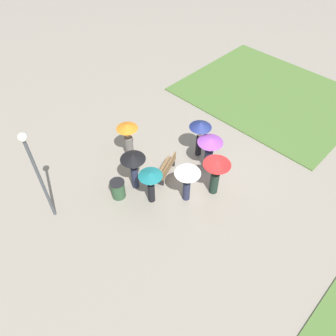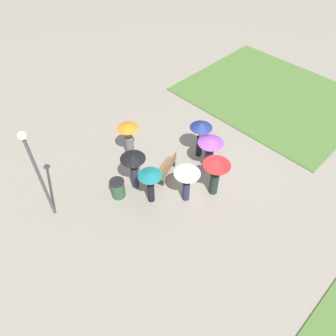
% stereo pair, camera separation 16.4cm
% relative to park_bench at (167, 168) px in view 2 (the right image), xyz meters
% --- Properties ---
extents(ground_plane, '(90.00, 90.00, 0.00)m').
position_rel_park_bench_xyz_m(ground_plane, '(-1.26, 1.20, -0.46)').
color(ground_plane, gray).
extents(lawn_patch_near, '(8.22, 9.85, 0.06)m').
position_rel_park_bench_xyz_m(lawn_patch_near, '(-9.08, -0.17, -0.43)').
color(lawn_patch_near, '#4C7033').
rests_on(lawn_patch_near, ground_plane).
extents(park_bench, '(1.56, 0.94, 0.90)m').
position_rel_park_bench_xyz_m(park_bench, '(0.00, 0.00, 0.00)').
color(park_bench, brown).
rests_on(park_bench, ground_plane).
extents(lamp_post, '(0.32, 0.32, 4.43)m').
position_rel_park_bench_xyz_m(lamp_post, '(4.90, -1.78, 2.39)').
color(lamp_post, '#474C51').
rests_on(lamp_post, ground_plane).
extents(trash_bin, '(0.64, 0.64, 0.91)m').
position_rel_park_bench_xyz_m(trash_bin, '(2.38, -0.62, -0.00)').
color(trash_bin, '#335638').
rests_on(trash_bin, ground_plane).
extents(crowd_person_black, '(1.08, 1.08, 1.97)m').
position_rel_park_bench_xyz_m(crowd_person_black, '(1.48, -0.52, 1.02)').
color(crowd_person_black, '#282D47').
rests_on(crowd_person_black, ground_plane).
extents(crowd_person_red, '(1.17, 1.17, 1.95)m').
position_rel_park_bench_xyz_m(crowd_person_red, '(-0.74, 2.16, 0.95)').
color(crowd_person_red, '#1E3328').
rests_on(crowd_person_red, ground_plane).
extents(crowd_person_navy, '(1.04, 1.04, 1.99)m').
position_rel_park_bench_xyz_m(crowd_person_navy, '(-2.08, 0.12, 1.07)').
color(crowd_person_navy, black).
rests_on(crowd_person_navy, ground_plane).
extents(crowd_person_orange, '(1.01, 1.01, 1.91)m').
position_rel_park_bench_xyz_m(crowd_person_orange, '(0.32, -2.25, 0.79)').
color(crowd_person_orange, slate).
rests_on(crowd_person_orange, ground_plane).
extents(crowd_person_white, '(1.09, 1.09, 1.85)m').
position_rel_park_bench_xyz_m(crowd_person_white, '(0.40, 1.57, 0.94)').
color(crowd_person_white, '#282D47').
rests_on(crowd_person_white, ground_plane).
extents(crowd_person_teal, '(1.00, 1.00, 1.75)m').
position_rel_park_bench_xyz_m(crowd_person_teal, '(1.52, 0.58, 0.81)').
color(crowd_person_teal, black).
rests_on(crowd_person_teal, ground_plane).
extents(crowd_person_purple, '(1.16, 1.16, 1.77)m').
position_rel_park_bench_xyz_m(crowd_person_purple, '(-1.73, 1.01, 0.79)').
color(crowd_person_purple, '#282D47').
rests_on(crowd_person_purple, ground_plane).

